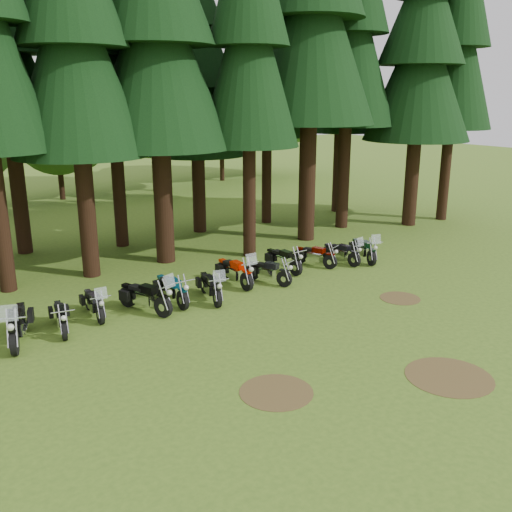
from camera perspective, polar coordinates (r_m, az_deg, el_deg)
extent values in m
plane|color=#3F601D|center=(17.20, 5.78, -7.80)|extent=(120.00, 120.00, 0.00)
cylinder|color=black|center=(22.64, -16.61, 4.84)|extent=(0.66, 0.66, 5.57)
cone|color=black|center=(22.29, -17.76, 18.40)|extent=(4.95, 4.95, 6.96)
cylinder|color=black|center=(23.95, -9.27, 6.05)|extent=(0.77, 0.77, 5.70)
cone|color=black|center=(23.63, -9.90, 19.19)|extent=(5.81, 5.81, 7.12)
cylinder|color=black|center=(24.48, -0.67, 6.49)|extent=(0.55, 0.55, 5.71)
cone|color=black|center=(24.17, -0.72, 19.38)|extent=(4.15, 4.15, 7.14)
cylinder|color=black|center=(27.42, 5.16, 8.43)|extent=(0.80, 0.80, 6.62)
cone|color=black|center=(27.31, 5.52, 21.72)|extent=(5.98, 5.98, 8.27)
cylinder|color=black|center=(30.26, 8.77, 8.77)|extent=(0.64, 0.64, 6.35)
cone|color=black|center=(30.11, 9.29, 20.32)|extent=(4.79, 4.79, 7.93)
cylinder|color=black|center=(31.61, 15.33, 7.85)|extent=(0.72, 0.72, 5.41)
cone|color=black|center=(31.34, 16.06, 17.26)|extent=(5.44, 5.44, 6.77)
cone|color=black|center=(31.60, 16.55, 23.05)|extent=(4.35, 4.35, 5.71)
cylinder|color=black|center=(33.51, 18.44, 8.57)|extent=(0.57, 0.57, 6.03)
cone|color=black|center=(33.33, 19.36, 18.44)|extent=(4.25, 4.25, 7.54)
cylinder|color=black|center=(27.04, -22.66, 6.01)|extent=(0.65, 0.65, 5.55)
cone|color=black|center=(26.74, -23.94, 17.28)|extent=(4.85, 4.85, 6.94)
cylinder|color=black|center=(26.91, -13.56, 6.72)|extent=(0.58, 0.58, 5.52)
cone|color=black|center=(26.60, -14.34, 18.02)|extent=(4.35, 4.35, 6.90)
cylinder|color=black|center=(29.21, -5.74, 6.98)|extent=(0.66, 0.66, 4.70)
cone|color=black|center=(28.84, -6.00, 15.84)|extent=(4.94, 4.94, 5.87)
cone|color=black|center=(28.96, -6.17, 21.33)|extent=(3.95, 3.95, 4.96)
cylinder|color=black|center=(31.07, 1.07, 8.41)|extent=(0.53, 0.53, 5.56)
cone|color=black|center=(30.81, 1.13, 18.29)|extent=(3.94, 3.94, 6.95)
cylinder|color=black|center=(34.46, 8.24, 9.09)|extent=(0.61, 0.61, 5.65)
cone|color=black|center=(34.23, 8.62, 18.11)|extent=(4.59, 4.59, 7.06)
cone|color=black|center=(34.52, 8.87, 23.65)|extent=(3.67, 3.67, 5.96)
cylinder|color=black|center=(40.31, -18.90, 7.12)|extent=(0.36, 0.36, 2.47)
sphere|color=#355E27|center=(39.98, -19.34, 11.77)|extent=(5.76, 5.76, 5.76)
sphere|color=#355E27|center=(39.70, -17.59, 11.06)|extent=(4.12, 4.12, 4.12)
cylinder|color=black|center=(42.20, -10.12, 8.82)|extent=(0.36, 0.36, 3.52)
sphere|color=#355E27|center=(41.88, -10.45, 15.20)|extent=(8.21, 8.21, 8.21)
sphere|color=#355E27|center=(41.72, -8.01, 14.17)|extent=(5.87, 5.87, 5.87)
cylinder|color=black|center=(46.58, -3.42, 9.34)|extent=(0.36, 0.36, 2.94)
sphere|color=#355E27|center=(46.28, -3.51, 14.17)|extent=(6.86, 6.86, 6.86)
sphere|color=#355E27|center=(46.31, -1.69, 13.34)|extent=(4.90, 4.90, 4.90)
cylinder|color=black|center=(49.05, 1.18, 10.05)|extent=(0.36, 0.36, 3.52)
sphere|color=#355E27|center=(48.77, 1.22, 15.53)|extent=(8.20, 8.20, 8.20)
sphere|color=#355E27|center=(48.93, 3.25, 14.55)|extent=(5.86, 5.86, 5.86)
cylinder|color=#4C3D1E|center=(14.09, 2.04, -13.43)|extent=(1.80, 1.80, 0.01)
cylinder|color=#4C3D1E|center=(20.59, 14.21, -4.11)|extent=(1.40, 1.40, 0.01)
cylinder|color=#4C3D1E|center=(15.54, 18.74, -11.36)|extent=(2.20, 2.20, 0.01)
cylinder|color=black|center=(17.05, -23.01, -7.96)|extent=(0.41, 0.74, 0.73)
cylinder|color=black|center=(18.63, -22.38, -5.86)|extent=(0.41, 0.74, 0.73)
cube|color=silver|center=(17.85, -22.70, -6.50)|extent=(0.57, 0.84, 0.38)
cube|color=black|center=(17.47, -22.93, -5.60)|extent=(0.53, 0.69, 0.27)
cube|color=black|center=(17.96, -22.73, -5.15)|extent=(0.53, 0.69, 0.13)
cube|color=silver|center=(16.38, -23.52, -5.26)|extent=(0.49, 0.30, 0.44)
cylinder|color=black|center=(17.55, -18.64, -7.05)|extent=(0.25, 0.61, 0.60)
cylinder|color=black|center=(18.86, -19.12, -5.47)|extent=(0.25, 0.61, 0.60)
cube|color=silver|center=(18.21, -18.93, -5.94)|extent=(0.38, 0.68, 0.31)
cube|color=black|center=(17.90, -18.95, -5.21)|extent=(0.37, 0.55, 0.22)
cube|color=black|center=(18.31, -19.08, -4.87)|extent=(0.37, 0.55, 0.11)
cylinder|color=black|center=(18.37, -15.30, -5.72)|extent=(0.19, 0.60, 0.59)
cylinder|color=black|center=(19.64, -16.40, -4.37)|extent=(0.19, 0.60, 0.59)
cube|color=silver|center=(19.02, -15.92, -4.75)|extent=(0.32, 0.65, 0.31)
cube|color=black|center=(18.72, -15.83, -4.02)|extent=(0.32, 0.52, 0.22)
cube|color=black|center=(19.11, -16.15, -3.75)|extent=(0.32, 0.52, 0.11)
cube|color=silver|center=(17.85, -15.25, -3.62)|extent=(0.39, 0.15, 0.36)
cylinder|color=black|center=(18.47, -9.26, -5.05)|extent=(0.36, 0.70, 0.69)
cylinder|color=black|center=(19.57, -12.72, -4.02)|extent=(0.36, 0.70, 0.69)
cube|color=silver|center=(19.02, -11.17, -4.22)|extent=(0.52, 0.79, 0.36)
cube|color=black|center=(18.72, -10.71, -3.29)|extent=(0.49, 0.65, 0.25)
cube|color=black|center=(19.07, -11.73, -3.13)|extent=(0.49, 0.65, 0.13)
cube|color=silver|center=(17.95, -8.67, -2.49)|extent=(0.46, 0.27, 0.41)
cylinder|color=black|center=(19.00, -7.35, -4.41)|extent=(0.16, 0.67, 0.66)
cylinder|color=black|center=(20.32, -9.39, -3.12)|extent=(0.16, 0.67, 0.66)
cube|color=silver|center=(19.67, -8.48, -3.45)|extent=(0.30, 0.71, 0.34)
cube|color=#094256|center=(19.35, -8.22, -2.64)|extent=(0.32, 0.56, 0.24)
cube|color=black|center=(19.76, -8.82, -2.39)|extent=(0.32, 0.56, 0.12)
cylinder|color=black|center=(19.11, -3.89, -4.21)|extent=(0.30, 0.66, 0.64)
cylinder|color=black|center=(20.48, -5.18, -2.84)|extent=(0.30, 0.66, 0.64)
cube|color=silver|center=(19.81, -4.61, -3.22)|extent=(0.44, 0.73, 0.33)
cube|color=black|center=(19.49, -4.44, -2.45)|extent=(0.42, 0.59, 0.23)
cube|color=black|center=(19.91, -4.81, -2.17)|extent=(0.42, 0.59, 0.12)
cube|color=silver|center=(18.56, -3.67, -1.99)|extent=(0.43, 0.22, 0.39)
cylinder|color=black|center=(20.61, -0.94, -2.58)|extent=(0.16, 0.69, 0.68)
cylinder|color=black|center=(21.90, -3.30, -1.47)|extent=(0.16, 0.69, 0.68)
cube|color=silver|center=(21.26, -2.24, -1.73)|extent=(0.31, 0.73, 0.35)
cube|color=red|center=(20.96, -1.89, -0.93)|extent=(0.32, 0.58, 0.25)
cube|color=black|center=(21.36, -2.59, -0.72)|extent=(0.32, 0.58, 0.12)
cube|color=silver|center=(20.09, -0.45, -0.32)|extent=(0.44, 0.14, 0.41)
cylinder|color=black|center=(21.05, 2.84, -2.30)|extent=(0.33, 0.62, 0.61)
cylinder|color=black|center=(21.79, -0.40, -1.64)|extent=(0.33, 0.62, 0.61)
cube|color=silver|center=(21.41, 1.09, -1.73)|extent=(0.46, 0.70, 0.32)
cube|color=black|center=(21.20, 1.58, -0.97)|extent=(0.44, 0.57, 0.22)
cube|color=black|center=(21.43, 0.61, -0.87)|extent=(0.44, 0.57, 0.11)
cylinder|color=black|center=(22.35, 4.00, -1.17)|extent=(0.16, 0.65, 0.64)
cylinder|color=black|center=(23.44, 1.52, -0.31)|extent=(0.16, 0.65, 0.64)
cube|color=silver|center=(22.90, 2.66, -0.50)|extent=(0.29, 0.69, 0.33)
cube|color=black|center=(22.64, 3.04, 0.23)|extent=(0.31, 0.54, 0.23)
cube|color=black|center=(22.97, 2.30, 0.37)|extent=(0.31, 0.54, 0.12)
cylinder|color=black|center=(23.33, 7.42, -0.58)|extent=(0.32, 0.61, 0.60)
cylinder|color=black|center=(23.96, 4.42, -0.04)|extent=(0.32, 0.61, 0.60)
cube|color=silver|center=(23.63, 5.81, -0.10)|extent=(0.45, 0.68, 0.31)
cube|color=#670A00|center=(23.45, 6.28, 0.58)|extent=(0.42, 0.56, 0.22)
cube|color=black|center=(23.65, 5.38, 0.65)|extent=(0.42, 0.56, 0.11)
cylinder|color=black|center=(23.76, 9.78, -0.37)|extent=(0.19, 0.61, 0.60)
cylinder|color=black|center=(24.62, 7.21, 0.32)|extent=(0.19, 0.61, 0.60)
cube|color=silver|center=(24.19, 8.40, 0.19)|extent=(0.32, 0.66, 0.31)
cube|color=black|center=(23.98, 8.82, 0.85)|extent=(0.32, 0.53, 0.22)
cube|color=black|center=(24.24, 8.05, 0.96)|extent=(0.32, 0.53, 0.11)
cube|color=silver|center=(23.39, 10.40, 1.40)|extent=(0.39, 0.15, 0.36)
cylinder|color=black|center=(24.06, 11.48, -0.19)|extent=(0.36, 0.66, 0.65)
cylinder|color=black|center=(25.37, 9.93, 0.74)|extent=(0.36, 0.66, 0.65)
cube|color=silver|center=(24.73, 10.65, 0.51)|extent=(0.50, 0.74, 0.33)
cube|color=black|center=(24.45, 10.92, 1.18)|extent=(0.47, 0.61, 0.24)
cube|color=black|center=(24.85, 10.45, 1.35)|extent=(0.47, 0.61, 0.12)
cube|color=silver|center=(23.58, 11.92, 1.66)|extent=(0.43, 0.26, 0.39)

